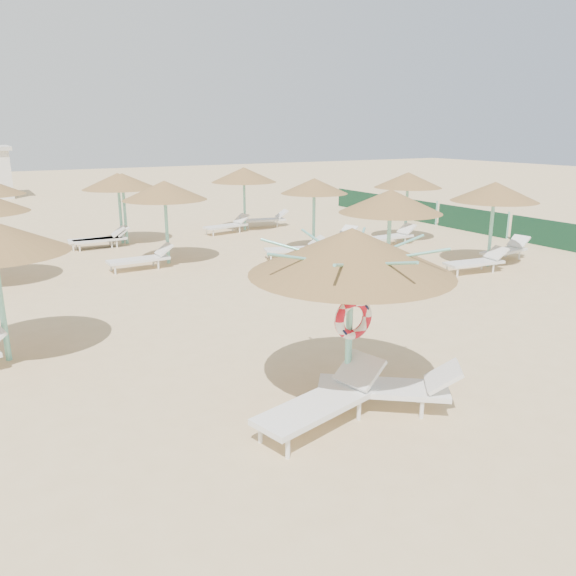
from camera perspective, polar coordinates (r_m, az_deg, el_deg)
ground at (r=9.42m, az=4.70°, el=-11.09°), size 120.00×120.00×0.00m
main_palapa at (r=8.55m, az=6.48°, el=3.64°), size 3.16×3.16×2.83m
lounger_main_a at (r=8.49m, az=3.81°, el=-11.26°), size 2.36×1.21×0.82m
lounger_main_b at (r=9.06m, az=10.57°, el=-9.80°), size 2.12×1.84×0.79m
palapa_field at (r=18.78m, az=-8.54°, el=9.70°), size 18.52×13.58×2.71m
windbreak_fence at (r=25.54m, az=18.20°, el=6.55°), size 0.08×19.84×1.10m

